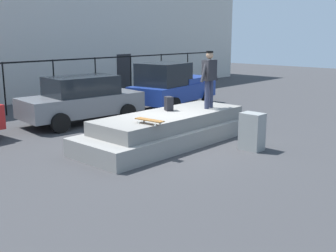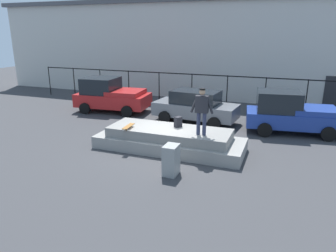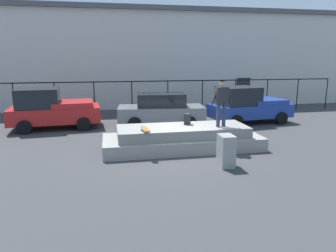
# 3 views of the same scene
# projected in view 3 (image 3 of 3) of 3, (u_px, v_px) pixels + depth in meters

# --- Properties ---
(ground_plane) EXTENTS (60.00, 60.00, 0.00)m
(ground_plane) POSITION_uv_depth(u_px,v_px,m) (177.00, 149.00, 11.63)
(ground_plane) COLOR #38383A
(concrete_ledge) EXTENTS (5.90, 2.09, 0.86)m
(concrete_ledge) POSITION_uv_depth(u_px,v_px,m) (182.00, 139.00, 11.63)
(concrete_ledge) COLOR gray
(concrete_ledge) RESTS_ON ground_plane
(skateboarder) EXTENTS (0.87, 0.26, 1.73)m
(skateboarder) POSITION_uv_depth(u_px,v_px,m) (222.00, 100.00, 11.26)
(skateboarder) COLOR #2D334C
(skateboarder) RESTS_ON concrete_ledge
(skateboard) EXTENTS (0.27, 0.84, 0.12)m
(skateboard) POSITION_uv_depth(u_px,v_px,m) (145.00, 129.00, 10.64)
(skateboard) COLOR brown
(skateboard) RESTS_ON concrete_ledge
(backpack) EXTENTS (0.31, 0.34, 0.42)m
(backpack) POSITION_uv_depth(u_px,v_px,m) (187.00, 119.00, 11.84)
(backpack) COLOR black
(backpack) RESTS_ON concrete_ledge
(car_red_pickup_near) EXTENTS (4.31, 2.49, 1.96)m
(car_red_pickup_near) POSITION_uv_depth(u_px,v_px,m) (52.00, 109.00, 14.94)
(car_red_pickup_near) COLOR #B21E1E
(car_red_pickup_near) RESTS_ON ground_plane
(car_grey_sedan_mid) EXTENTS (4.42, 2.30, 1.65)m
(car_grey_sedan_mid) POSITION_uv_depth(u_px,v_px,m) (161.00, 109.00, 15.47)
(car_grey_sedan_mid) COLOR slate
(car_grey_sedan_mid) RESTS_ON ground_plane
(car_blue_pickup_far) EXTENTS (4.46, 2.50, 1.92)m
(car_blue_pickup_far) POSITION_uv_depth(u_px,v_px,m) (247.00, 105.00, 16.20)
(car_blue_pickup_far) COLOR navy
(car_blue_pickup_far) RESTS_ON ground_plane
(utility_box) EXTENTS (0.44, 0.60, 1.02)m
(utility_box) POSITION_uv_depth(u_px,v_px,m) (226.00, 151.00, 9.69)
(utility_box) COLOR gray
(utility_box) RESTS_ON ground_plane
(fence_row) EXTENTS (24.06, 0.06, 2.05)m
(fence_row) POSITION_uv_depth(u_px,v_px,m) (150.00, 91.00, 18.50)
(fence_row) COLOR black
(fence_row) RESTS_ON ground_plane
(warehouse_building) EXTENTS (35.71, 9.00, 6.68)m
(warehouse_building) POSITION_uv_depth(u_px,v_px,m) (139.00, 58.00, 24.38)
(warehouse_building) COLOR beige
(warehouse_building) RESTS_ON ground_plane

